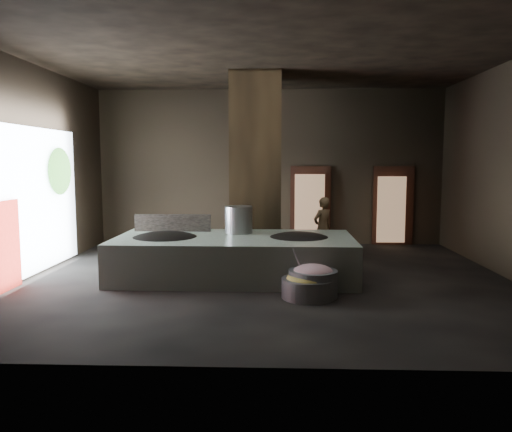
{
  "coord_description": "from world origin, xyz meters",
  "views": [
    {
      "loc": [
        0.16,
        -10.16,
        2.43
      ],
      "look_at": [
        -0.25,
        0.56,
        1.25
      ],
      "focal_mm": 35.0,
      "sensor_mm": 36.0,
      "label": 1
    }
  ],
  "objects_px": {
    "cook": "(323,228)",
    "meat_basin": "(313,283)",
    "veg_basin": "(308,288)",
    "hearth_platform": "(234,257)",
    "wok_left": "(165,242)",
    "stock_pot": "(239,221)",
    "wok_right": "(299,242)"
  },
  "relations": [
    {
      "from": "wok_right",
      "to": "cook",
      "type": "height_order",
      "value": "cook"
    },
    {
      "from": "cook",
      "to": "veg_basin",
      "type": "bearing_deg",
      "value": 43.4
    },
    {
      "from": "meat_basin",
      "to": "cook",
      "type": "bearing_deg",
      "value": 82.01
    },
    {
      "from": "stock_pot",
      "to": "meat_basin",
      "type": "distance_m",
      "value": 2.65
    },
    {
      "from": "hearth_platform",
      "to": "stock_pot",
      "type": "relative_size",
      "value": 7.67
    },
    {
      "from": "wok_right",
      "to": "stock_pot",
      "type": "xyz_separation_m",
      "value": [
        -1.3,
        0.5,
        0.38
      ]
    },
    {
      "from": "wok_left",
      "to": "veg_basin",
      "type": "distance_m",
      "value": 3.3
    },
    {
      "from": "cook",
      "to": "hearth_platform",
      "type": "bearing_deg",
      "value": 9.58
    },
    {
      "from": "hearth_platform",
      "to": "wok_left",
      "type": "distance_m",
      "value": 1.49
    },
    {
      "from": "wok_left",
      "to": "stock_pot",
      "type": "bearing_deg",
      "value": 21.8
    },
    {
      "from": "stock_pot",
      "to": "veg_basin",
      "type": "relative_size",
      "value": 0.68
    },
    {
      "from": "meat_basin",
      "to": "veg_basin",
      "type": "bearing_deg",
      "value": -140.36
    },
    {
      "from": "cook",
      "to": "veg_basin",
      "type": "relative_size",
      "value": 1.61
    },
    {
      "from": "wok_left",
      "to": "cook",
      "type": "xyz_separation_m",
      "value": [
        3.5,
        2.25,
        0.02
      ]
    },
    {
      "from": "veg_basin",
      "to": "meat_basin",
      "type": "distance_m",
      "value": 0.13
    },
    {
      "from": "wok_right",
      "to": "meat_basin",
      "type": "xyz_separation_m",
      "value": [
        0.19,
        -1.51,
        -0.51
      ]
    },
    {
      "from": "hearth_platform",
      "to": "wok_right",
      "type": "height_order",
      "value": "wok_right"
    },
    {
      "from": "wok_left",
      "to": "veg_basin",
      "type": "xyz_separation_m",
      "value": [
        2.9,
        -1.48,
        -0.57
      ]
    },
    {
      "from": "hearth_platform",
      "to": "meat_basin",
      "type": "bearing_deg",
      "value": -43.02
    },
    {
      "from": "cook",
      "to": "meat_basin",
      "type": "relative_size",
      "value": 1.74
    },
    {
      "from": "wok_right",
      "to": "meat_basin",
      "type": "height_order",
      "value": "wok_right"
    },
    {
      "from": "veg_basin",
      "to": "meat_basin",
      "type": "relative_size",
      "value": 1.08
    },
    {
      "from": "hearth_platform",
      "to": "cook",
      "type": "height_order",
      "value": "cook"
    },
    {
      "from": "hearth_platform",
      "to": "wok_left",
      "type": "xyz_separation_m",
      "value": [
        -1.45,
        -0.05,
        0.32
      ]
    },
    {
      "from": "wok_right",
      "to": "stock_pot",
      "type": "bearing_deg",
      "value": 158.96
    },
    {
      "from": "hearth_platform",
      "to": "meat_basin",
      "type": "xyz_separation_m",
      "value": [
        1.54,
        -1.46,
        -0.19
      ]
    },
    {
      "from": "cook",
      "to": "veg_basin",
      "type": "distance_m",
      "value": 3.82
    },
    {
      "from": "meat_basin",
      "to": "hearth_platform",
      "type": "bearing_deg",
      "value": 136.48
    },
    {
      "from": "cook",
      "to": "veg_basin",
      "type": "xyz_separation_m",
      "value": [
        -0.6,
        -3.73,
        -0.59
      ]
    },
    {
      "from": "wok_left",
      "to": "stock_pot",
      "type": "distance_m",
      "value": 1.66
    },
    {
      "from": "hearth_platform",
      "to": "wok_left",
      "type": "height_order",
      "value": "wok_left"
    },
    {
      "from": "wok_right",
      "to": "cook",
      "type": "distance_m",
      "value": 2.26
    }
  ]
}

